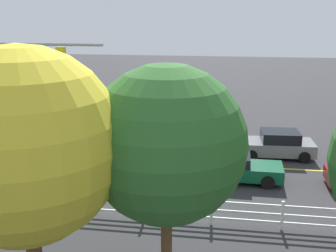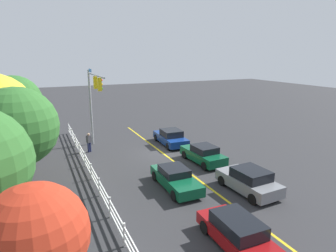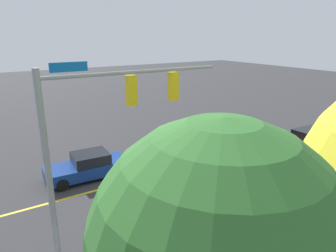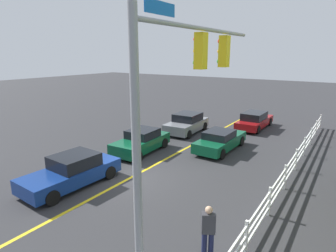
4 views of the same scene
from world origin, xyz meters
The scene contains 13 objects.
ground_plane centered at (0.00, 0.00, 0.00)m, with size 120.00×120.00×0.00m, color #2D2D30.
lane_center_stripe centered at (-4.00, 0.00, 0.00)m, with size 28.00×0.16×0.01m, color gold.
signal_assembly centered at (3.39, 4.91, 4.90)m, with size 6.39×0.38×7.02m.
car_0 centered at (-3.34, -1.98, 0.67)m, with size 4.25×2.01×1.40m.
car_1 centered at (-12.99, 2.06, 0.66)m, with size 4.76×1.87×1.36m.
car_2 centered at (-6.41, 1.93, 0.62)m, with size 4.55×1.87×1.29m.
car_3 centered at (-8.80, -1.91, 0.72)m, with size 4.21×2.18×1.49m.
car_4 centered at (2.04, -1.70, 0.68)m, with size 4.61×2.11×1.44m.
pedestrian centered at (2.94, 5.63, 0.93)m, with size 0.43×0.48×1.69m.
white_rail_fence centered at (-3.00, 6.53, 0.60)m, with size 26.10×0.10×1.15m.
tree_1 centered at (-4.49, 10.51, 4.41)m, with size 4.34×4.34×6.59m.
tree_3 centered at (-14.19, 9.85, 3.52)m, with size 2.87×2.87×5.01m.
tree_4 centered at (3.79, 10.97, 4.58)m, with size 4.17×4.17×6.68m.
Camera 2 is at (-21.81, 9.49, 8.20)m, focal length 31.30 mm.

